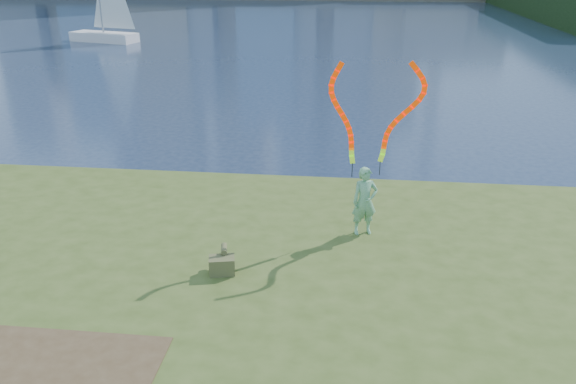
# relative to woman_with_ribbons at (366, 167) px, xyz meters

# --- Properties ---
(ground) EXTENTS (320.00, 320.00, 0.00)m
(ground) POSITION_rel_woman_with_ribbons_xyz_m (-2.30, -2.17, -2.26)
(ground) COLOR #1A2741
(ground) RESTS_ON ground
(woman_with_ribbons) EXTENTS (1.91, 0.62, 3.85)m
(woman_with_ribbons) POSITION_rel_woman_with_ribbons_xyz_m (0.00, 0.00, 0.00)
(woman_with_ribbons) COLOR #187B32
(woman_with_ribbons) RESTS_ON grassy_knoll
(canvas_bag) EXTENTS (0.52, 0.58, 0.44)m
(canvas_bag) POSITION_rel_woman_with_ribbons_xyz_m (-2.57, -1.93, -1.27)
(canvas_bag) COLOR #4E532D
(canvas_bag) RESTS_ON grassy_knoll
(sailboat) EXTENTS (5.61, 3.09, 8.48)m
(sailboat) POSITION_rel_woman_with_ribbons_xyz_m (-18.80, 31.28, -0.80)
(sailboat) COLOR silver
(sailboat) RESTS_ON ground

